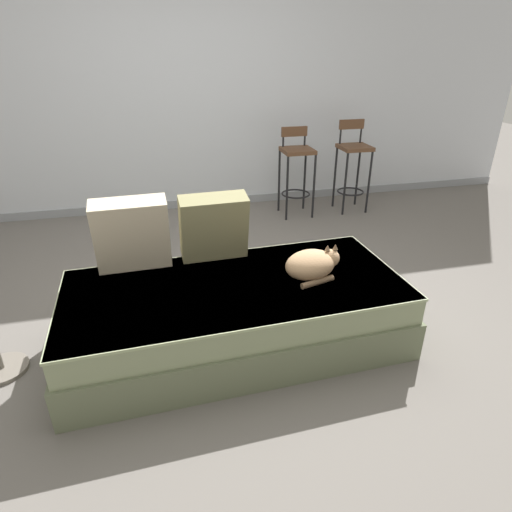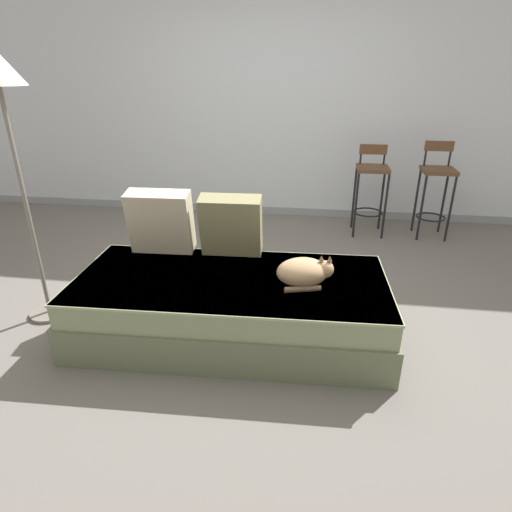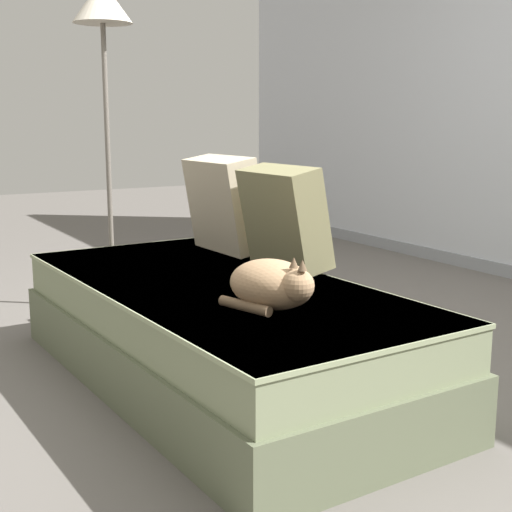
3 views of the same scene
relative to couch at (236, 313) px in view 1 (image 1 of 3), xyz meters
The scene contains 9 objects.
ground_plane 0.45m from the couch, 90.00° to the left, with size 16.00×16.00×0.00m, color #66605B.
wall_back_panel 2.86m from the couch, 90.00° to the left, with size 8.00×0.10×2.60m, color silver.
wall_baseboard_trim 2.60m from the couch, 90.00° to the left, with size 8.00×0.02×0.09m, color gray.
couch is the anchor object (origin of this frame).
throw_pillow_corner 0.80m from the couch, 148.62° to the left, with size 0.45×0.25×0.46m.
throw_pillow_middle 0.57m from the couch, 99.97° to the left, with size 0.43×0.25×0.45m.
cat 0.55m from the couch, ahead, with size 0.38×0.32×0.20m.
bar_stool_near_window 2.39m from the couch, 62.93° to the left, with size 0.32×0.32×0.92m.
bar_stool_by_doorway 2.74m from the couch, 50.71° to the left, with size 0.32×0.32×0.97m.
Camera 1 is at (-0.40, -2.56, 1.69)m, focal length 30.00 mm.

